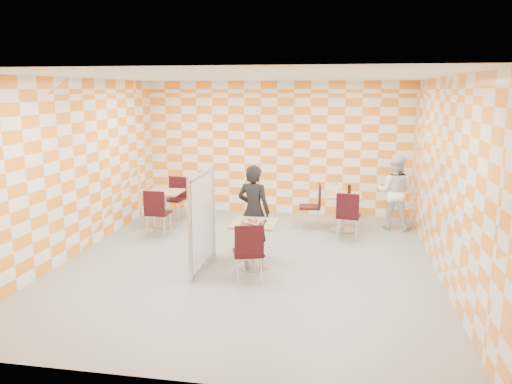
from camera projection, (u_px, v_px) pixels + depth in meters
room_shell at (254, 168)px, 8.48m from camera, size 7.00×7.00×7.00m
main_table at (254, 237)px, 7.91m from camera, size 0.70×0.70×0.75m
second_table at (343, 206)px, 10.00m from camera, size 0.70×0.70×0.75m
empty_table at (165, 203)px, 10.33m from camera, size 0.70×0.70×0.75m
chair_main_front at (249, 249)px, 7.20m from camera, size 0.53×0.53×0.92m
chair_second_front at (348, 212)px, 9.34m from camera, size 0.47×0.48×0.92m
chair_second_side at (314, 203)px, 10.17m from camera, size 0.46×0.45×0.92m
chair_empty_near at (157, 210)px, 9.57m from camera, size 0.43×0.44×0.92m
chair_empty_far at (176, 194)px, 10.95m from camera, size 0.48×0.49×0.92m
partition at (203, 221)px, 7.81m from camera, size 0.08×1.38×1.55m
man_dark at (254, 211)px, 8.42m from camera, size 0.65×0.51×1.58m
man_white at (395, 192)px, 10.14m from camera, size 0.85×0.73×1.53m
pizza_on_foil at (254, 221)px, 7.84m from camera, size 0.40×0.40×0.04m
sport_bottle at (336, 189)px, 10.10m from camera, size 0.06×0.06×0.20m
soda_bottle at (349, 189)px, 9.93m from camera, size 0.07×0.07×0.23m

